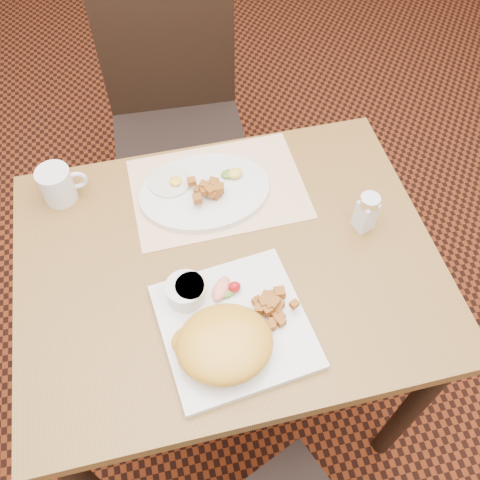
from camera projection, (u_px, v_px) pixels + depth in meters
name	position (u px, v px, depth m)	size (l,w,h in m)	color
ground	(232.00, 382.00, 1.76)	(8.00, 8.00, 0.00)	black
table	(229.00, 285.00, 1.24)	(0.90, 0.70, 0.75)	brown
chair_far	(176.00, 112.00, 1.72)	(0.44, 0.45, 0.97)	black
placemat	(218.00, 189.00, 1.26)	(0.40, 0.28, 0.00)	white
plate_square	(235.00, 326.00, 1.05)	(0.28, 0.28, 0.02)	silver
plate_oval	(205.00, 192.00, 1.24)	(0.30, 0.23, 0.02)	silver
hollandaise_mound	(224.00, 344.00, 0.99)	(0.19, 0.16, 0.07)	gold
ramekin	(186.00, 291.00, 1.06)	(0.08, 0.08, 0.04)	silver
garnish_sq	(226.00, 289.00, 1.08)	(0.07, 0.07, 0.03)	#387223
fried_egg	(171.00, 181.00, 1.24)	(0.10, 0.10, 0.02)	white
garnish_ov	(233.00, 173.00, 1.25)	(0.05, 0.04, 0.02)	#387223
salt_shaker	(366.00, 212.00, 1.16)	(0.05, 0.05, 0.10)	white
coffee_mug	(58.00, 185.00, 1.21)	(0.11, 0.08, 0.09)	silver
home_fries_sq	(271.00, 307.00, 1.05)	(0.09, 0.09, 0.04)	#A95D1B
home_fries_ov	(209.00, 189.00, 1.21)	(0.08, 0.07, 0.04)	#A95D1B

